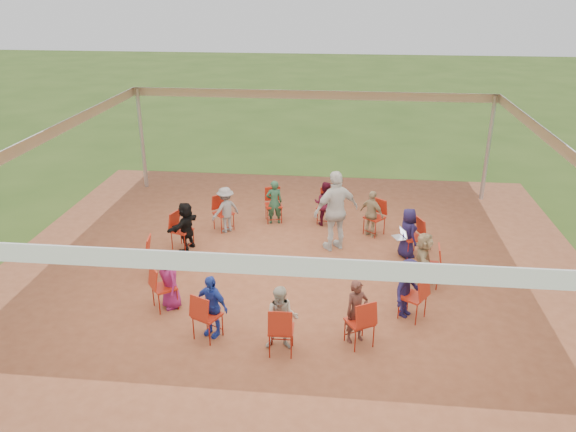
# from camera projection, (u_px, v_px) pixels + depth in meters

# --- Properties ---
(ground) EXTENTS (80.00, 80.00, 0.00)m
(ground) POSITION_uv_depth(u_px,v_px,m) (293.00, 272.00, 12.16)
(ground) COLOR #304816
(ground) RESTS_ON ground
(dirt_patch) EXTENTS (13.00, 13.00, 0.00)m
(dirt_patch) POSITION_uv_depth(u_px,v_px,m) (293.00, 272.00, 12.16)
(dirt_patch) COLOR brown
(dirt_patch) RESTS_ON ground
(tent) EXTENTS (10.33, 10.33, 3.00)m
(tent) POSITION_uv_depth(u_px,v_px,m) (293.00, 168.00, 11.24)
(tent) COLOR #B2B2B7
(tent) RESTS_ON ground
(chair_0) EXTENTS (0.57, 0.56, 0.90)m
(chair_0) POSITION_uv_depth(u_px,v_px,m) (412.00, 238.00, 12.73)
(chair_0) COLOR #AF2512
(chair_0) RESTS_ON ground
(chair_1) EXTENTS (0.60, 0.61, 0.90)m
(chair_1) POSITION_uv_depth(u_px,v_px,m) (375.00, 218.00, 13.81)
(chair_1) COLOR #AF2512
(chair_1) RESTS_ON ground
(chair_2) EXTENTS (0.50, 0.52, 0.90)m
(chair_2) POSITION_uv_depth(u_px,v_px,m) (326.00, 207.00, 14.47)
(chair_2) COLOR #AF2512
(chair_2) RESTS_ON ground
(chair_3) EXTENTS (0.52, 0.54, 0.90)m
(chair_3) POSITION_uv_depth(u_px,v_px,m) (274.00, 205.00, 14.57)
(chair_3) COLOR #AF2512
(chair_3) RESTS_ON ground
(chair_4) EXTENTS (0.61, 0.61, 0.90)m
(chair_4) POSITION_uv_depth(u_px,v_px,m) (223.00, 213.00, 14.07)
(chair_4) COLOR #AF2512
(chair_4) RESTS_ON ground
(chair_5) EXTENTS (0.55, 0.54, 0.90)m
(chair_5) POSITION_uv_depth(u_px,v_px,m) (182.00, 231.00, 13.09)
(chair_5) COLOR #AF2512
(chair_5) RESTS_ON ground
(chair_6) EXTENTS (0.50, 0.48, 0.90)m
(chair_6) POSITION_uv_depth(u_px,v_px,m) (159.00, 256.00, 11.86)
(chair_6) COLOR #AF2512
(chair_6) RESTS_ON ground
(chair_7) EXTENTS (0.60, 0.60, 0.90)m
(chair_7) POSITION_uv_depth(u_px,v_px,m) (164.00, 287.00, 10.66)
(chair_7) COLOR #AF2512
(chair_7) RESTS_ON ground
(chair_8) EXTENTS (0.57, 0.58, 0.90)m
(chair_8) POSITION_uv_depth(u_px,v_px,m) (207.00, 316.00, 9.76)
(chair_8) COLOR #AF2512
(chair_8) RESTS_ON ground
(chair_9) EXTENTS (0.43, 0.45, 0.90)m
(chair_9) POSITION_uv_depth(u_px,v_px,m) (281.00, 330.00, 9.37)
(chair_9) COLOR #AF2512
(chair_9) RESTS_ON ground
(chair_10) EXTENTS (0.58, 0.59, 0.90)m
(chair_10) POSITION_uv_depth(u_px,v_px,m) (360.00, 322.00, 9.58)
(chair_10) COLOR #AF2512
(chair_10) RESTS_ON ground
(chair_11) EXTENTS (0.60, 0.59, 0.90)m
(chair_11) POSITION_uv_depth(u_px,v_px,m) (413.00, 297.00, 10.34)
(chair_11) COLOR #AF2512
(chair_11) RESTS_ON ground
(chair_12) EXTENTS (0.48, 0.46, 0.90)m
(chair_12) POSITION_uv_depth(u_px,v_px,m) (429.00, 266.00, 11.48)
(chair_12) COLOR #AF2512
(chair_12) RESTS_ON ground
(person_seated_0) EXTENTS (0.51, 0.65, 1.17)m
(person_seated_0) POSITION_uv_depth(u_px,v_px,m) (408.00, 233.00, 12.64)
(person_seated_0) COLOR #1A153D
(person_seated_0) RESTS_ON ground
(person_seated_1) EXTENTS (0.75, 0.71, 1.17)m
(person_seated_1) POSITION_uv_depth(u_px,v_px,m) (372.00, 214.00, 13.68)
(person_seated_1) COLOR tan
(person_seated_1) RESTS_ON ground
(person_seated_2) EXTENTS (0.62, 0.44, 1.17)m
(person_seated_2) POSITION_uv_depth(u_px,v_px,m) (325.00, 203.00, 14.32)
(person_seated_2) COLOR #440C1E
(person_seated_2) RESTS_ON ground
(person_seated_3) EXTENTS (0.48, 0.38, 1.17)m
(person_seated_3) POSITION_uv_depth(u_px,v_px,m) (274.00, 202.00, 14.40)
(person_seated_3) COLOR #255036
(person_seated_3) RESTS_ON ground
(person_seated_4) EXTENTS (0.80, 0.79, 1.17)m
(person_seated_4) POSITION_uv_depth(u_px,v_px,m) (226.00, 210.00, 13.93)
(person_seated_4) COLOR gray
(person_seated_4) RESTS_ON ground
(person_seated_5) EXTENTS (0.73, 1.15, 1.17)m
(person_seated_5) POSITION_uv_depth(u_px,v_px,m) (186.00, 226.00, 12.99)
(person_seated_5) COLOR black
(person_seated_5) RESTS_ON ground
(person_seated_6) EXTENTS (0.59, 0.65, 1.17)m
(person_seated_6) POSITION_uv_depth(u_px,v_px,m) (170.00, 280.00, 10.66)
(person_seated_6) COLOR #871D5D
(person_seated_6) RESTS_ON ground
(person_seated_7) EXTENTS (0.77, 0.61, 1.17)m
(person_seated_7) POSITION_uv_depth(u_px,v_px,m) (211.00, 306.00, 9.80)
(person_seated_7) COLOR #2641B2
(person_seated_7) RESTS_ON ground
(person_seated_8) EXTENTS (0.58, 0.34, 1.17)m
(person_seated_8) POSITION_uv_depth(u_px,v_px,m) (282.00, 319.00, 9.43)
(person_seated_8) COLOR #B7B4A2
(person_seated_8) RESTS_ON ground
(person_seated_9) EXTENTS (0.51, 0.45, 1.17)m
(person_seated_9) POSITION_uv_depth(u_px,v_px,m) (357.00, 312.00, 9.63)
(person_seated_9) COLOR #502B23
(person_seated_9) RESTS_ON ground
(person_seated_10) EXTENTS (0.72, 0.84, 1.17)m
(person_seated_10) POSITION_uv_depth(u_px,v_px,m) (408.00, 288.00, 10.36)
(person_seated_10) COLOR #1A153D
(person_seated_10) RESTS_ON ground
(person_seated_11) EXTENTS (0.50, 1.11, 1.17)m
(person_seated_11) POSITION_uv_depth(u_px,v_px,m) (423.00, 259.00, 11.44)
(person_seated_11) COLOR tan
(person_seated_11) RESTS_ON ground
(standing_person) EXTENTS (1.26, 1.06, 1.91)m
(standing_person) POSITION_uv_depth(u_px,v_px,m) (336.00, 211.00, 12.87)
(standing_person) COLOR silver
(standing_person) RESTS_ON ground
(cable_coil) EXTENTS (0.36, 0.36, 0.03)m
(cable_coil) POSITION_uv_depth(u_px,v_px,m) (321.00, 265.00, 12.44)
(cable_coil) COLOR black
(cable_coil) RESTS_ON ground
(laptop) EXTENTS (0.36, 0.39, 0.22)m
(laptop) POSITION_uv_depth(u_px,v_px,m) (401.00, 235.00, 12.61)
(laptop) COLOR #B7B7BC
(laptop) RESTS_ON ground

